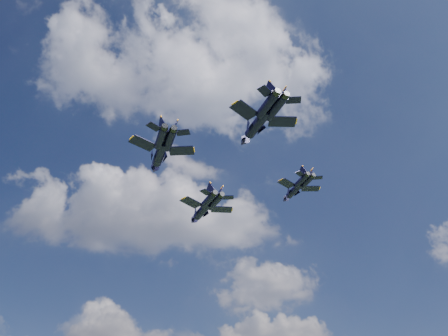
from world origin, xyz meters
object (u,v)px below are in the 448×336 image
Objects in this scene: jet_slot at (257,125)px; jet_lead at (202,211)px; jet_right at (294,190)px; jet_left at (160,154)px.

jet_lead is at bearing 86.92° from jet_slot.
jet_left is at bearing -176.61° from jet_right.
jet_slot is at bearing -39.96° from jet_left.
jet_left is 1.27× the size of jet_right.
jet_slot reaches higher than jet_left.
jet_left is at bearing -133.77° from jet_lead.
jet_left is at bearing 134.70° from jet_slot.
jet_right is 0.77× the size of jet_slot.
jet_lead is 1.02× the size of jet_left.
jet_lead is at bearing 133.52° from jet_right.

